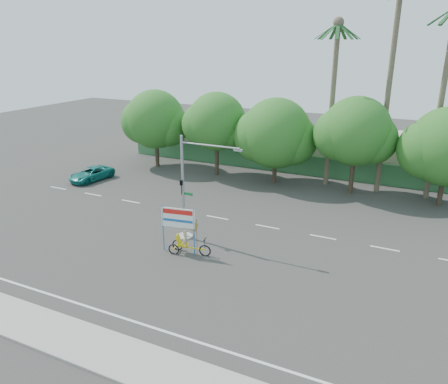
% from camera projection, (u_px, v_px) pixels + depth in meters
% --- Properties ---
extents(ground, '(120.00, 120.00, 0.00)m').
position_uv_depth(ground, '(187.00, 271.00, 25.20)').
color(ground, '#33302D').
rests_on(ground, ground).
extents(sidewalk_near, '(50.00, 2.40, 0.12)m').
position_uv_depth(sidewalk_near, '(99.00, 349.00, 18.79)').
color(sidewalk_near, gray).
rests_on(sidewalk_near, ground).
extents(fence, '(38.00, 0.08, 2.00)m').
position_uv_depth(fence, '(296.00, 164.00, 43.18)').
color(fence, '#336B3D').
rests_on(fence, ground).
extents(building_left, '(12.00, 8.00, 4.00)m').
position_uv_depth(building_left, '(224.00, 136.00, 50.75)').
color(building_left, beige).
rests_on(building_left, ground).
extents(building_right, '(14.00, 8.00, 3.60)m').
position_uv_depth(building_right, '(387.00, 155.00, 43.50)').
color(building_right, beige).
rests_on(building_right, ground).
extents(tree_far_left, '(7.14, 6.00, 7.96)m').
position_uv_depth(tree_far_left, '(155.00, 121.00, 44.67)').
color(tree_far_left, '#473828').
rests_on(tree_far_left, ground).
extents(tree_left, '(6.66, 5.60, 8.07)m').
position_uv_depth(tree_left, '(216.00, 124.00, 41.72)').
color(tree_left, '#473828').
rests_on(tree_left, ground).
extents(tree_center, '(7.62, 6.40, 7.85)m').
position_uv_depth(tree_center, '(275.00, 135.00, 39.48)').
color(tree_center, '#473828').
rests_on(tree_center, ground).
extents(tree_right, '(6.90, 5.80, 8.36)m').
position_uv_depth(tree_right, '(355.00, 134.00, 36.38)').
color(tree_right, '#473828').
rests_on(tree_right, ground).
extents(tree_far_right, '(7.38, 6.20, 7.94)m').
position_uv_depth(tree_far_right, '(447.00, 149.00, 33.73)').
color(tree_far_right, '#473828').
rests_on(tree_far_right, ground).
extents(palm_tall, '(3.73, 3.79, 17.45)m').
position_uv_depth(palm_tall, '(391.00, 68.00, 35.10)').
color(palm_tall, '#70604C').
rests_on(palm_tall, ground).
extents(palm_mid, '(3.73, 3.79, 15.45)m').
position_uv_depth(palm_mid, '(444.00, 84.00, 33.82)').
color(palm_mid, '#70604C').
rests_on(palm_mid, ground).
extents(palm_short, '(3.73, 3.79, 14.45)m').
position_uv_depth(palm_short, '(333.00, 86.00, 37.46)').
color(palm_short, '#70604C').
rests_on(palm_short, ground).
extents(traffic_signal, '(4.72, 1.10, 7.00)m').
position_uv_depth(traffic_signal, '(187.00, 197.00, 28.52)').
color(traffic_signal, gray).
rests_on(traffic_signal, ground).
extents(trike_billboard, '(3.14, 0.99, 3.12)m').
position_uv_depth(trike_billboard, '(183.00, 235.00, 26.99)').
color(trike_billboard, black).
rests_on(trike_billboard, ground).
extents(pickup_truck, '(2.73, 4.73, 1.24)m').
position_uv_depth(pickup_truck, '(91.00, 174.00, 41.37)').
color(pickup_truck, '#107169').
rests_on(pickup_truck, ground).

